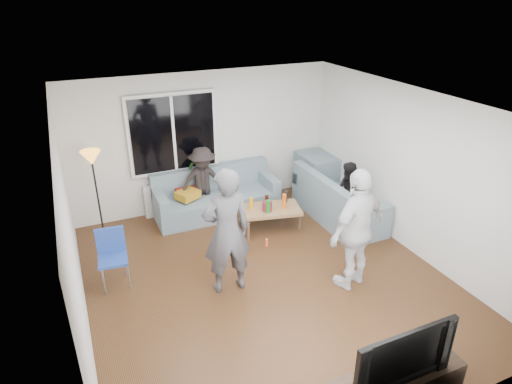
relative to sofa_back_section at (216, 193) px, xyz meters
name	(u,v)px	position (x,y,z in m)	size (l,w,h in m)	color
floor	(266,280)	(-0.03, -2.27, -0.45)	(5.00, 5.50, 0.04)	#56351C
ceiling	(268,105)	(-0.03, -2.27, 2.20)	(5.00, 5.50, 0.04)	white
wall_back	(204,141)	(-0.03, 0.50, 0.88)	(5.00, 0.04, 2.60)	silver
wall_front	(407,333)	(-0.03, -5.04, 0.88)	(5.00, 0.04, 2.60)	silver
wall_left	(70,240)	(-2.55, -2.27, 0.88)	(0.04, 5.50, 2.60)	silver
wall_right	(412,172)	(2.49, -2.27, 0.88)	(0.04, 5.50, 2.60)	silver
window_frame	(173,133)	(-0.63, 0.42, 1.12)	(1.62, 0.06, 1.47)	white
window_glass	(174,134)	(-0.63, 0.38, 1.12)	(1.50, 0.02, 1.35)	black
window_mullion	(174,134)	(-0.63, 0.37, 1.12)	(0.05, 0.03, 1.35)	white
radiator	(179,197)	(-0.63, 0.38, -0.11)	(1.30, 0.12, 0.62)	silver
potted_plant	(190,170)	(-0.38, 0.35, 0.40)	(0.22, 0.18, 0.40)	#2C6A2A
vase	(160,180)	(-0.96, 0.35, 0.29)	(0.18, 0.18, 0.19)	silver
sofa_back_section	(216,193)	(0.00, 0.00, 0.00)	(2.30, 0.85, 0.85)	slate
sofa_right_section	(339,197)	(1.99, -1.09, 0.00)	(0.85, 2.00, 0.85)	slate
sofa_corner	(321,174)	(2.28, 0.00, 0.00)	(0.85, 0.85, 0.85)	slate
cushion_yellow	(188,195)	(-0.56, -0.02, 0.09)	(0.38, 0.32, 0.14)	#BB851B
cushion_red	(187,193)	(-0.55, 0.06, 0.09)	(0.36, 0.30, 0.13)	maroon
coffee_table	(269,218)	(0.65, -0.91, -0.22)	(1.10, 0.60, 0.40)	#A57B4F
pitcher	(267,206)	(0.59, -0.99, 0.06)	(0.17, 0.17, 0.17)	maroon
side_chair	(113,260)	(-2.08, -1.52, 0.01)	(0.40, 0.40, 0.86)	#23429A
floor_lamp	(98,196)	(-2.08, -0.01, 0.36)	(0.32, 0.32, 1.56)	#F39F2E
player_left	(227,232)	(-0.62, -2.24, 0.50)	(0.68, 0.44, 1.85)	#4A4A4F
player_right	(357,230)	(1.07, -2.87, 0.48)	(1.06, 0.44, 1.80)	silver
spectator_right	(347,195)	(1.99, -1.34, 0.17)	(0.57, 0.45, 1.18)	black
spectator_back	(203,182)	(-0.24, 0.03, 0.25)	(0.87, 0.50, 1.35)	black
television	(397,351)	(0.18, -4.77, 0.34)	(1.13, 0.15, 0.65)	black
bottle_e	(285,196)	(1.04, -0.80, 0.08)	(0.07, 0.07, 0.21)	black
bottle_d	(284,201)	(0.90, -1.03, 0.11)	(0.07, 0.07, 0.27)	orange
bottle_c	(267,200)	(0.69, -0.76, 0.06)	(0.07, 0.07, 0.17)	black
bottle_b	(268,207)	(0.57, -1.06, 0.09)	(0.08, 0.08, 0.24)	#18841B
bottle_a	(251,203)	(0.36, -0.81, 0.08)	(0.07, 0.07, 0.21)	orange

